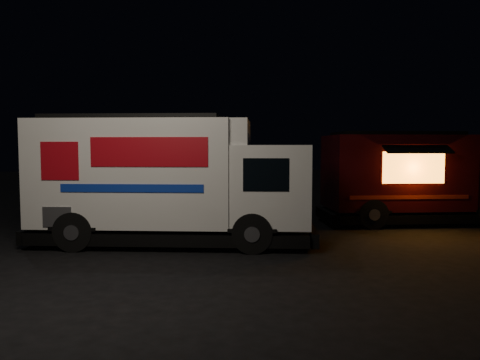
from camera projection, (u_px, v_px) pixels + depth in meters
name	position (u px, v px, depth m)	size (l,w,h in m)	color
ground	(203.00, 254.00, 10.96)	(80.00, 80.00, 0.00)	black
white_truck	(174.00, 180.00, 12.17)	(7.32, 2.50, 3.32)	silver
red_truck	(420.00, 178.00, 15.47)	(6.47, 2.38, 3.01)	#35090C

